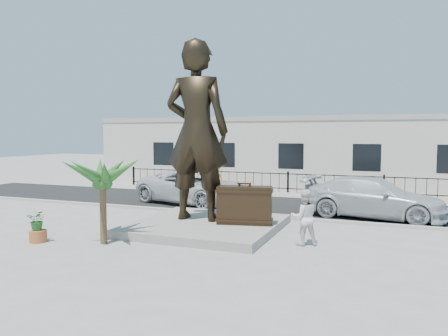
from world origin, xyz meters
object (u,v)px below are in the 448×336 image
Objects in this scene: car_white at (194,187)px; tourist at (304,217)px; statue at (197,131)px; suitcase at (244,205)px.

tourist is at bearing -115.45° from car_white.
statue reaches higher than tourist.
car_white is (-2.52, 5.04, -2.81)m from statue.
statue is 3.34m from suitcase.
statue is 1.09× the size of car_white.
statue reaches higher than suitcase.
tourist is (2.38, -1.08, -0.09)m from suitcase.
statue is 6.30m from car_white.
tourist reaches higher than suitcase.
statue reaches higher than car_white.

